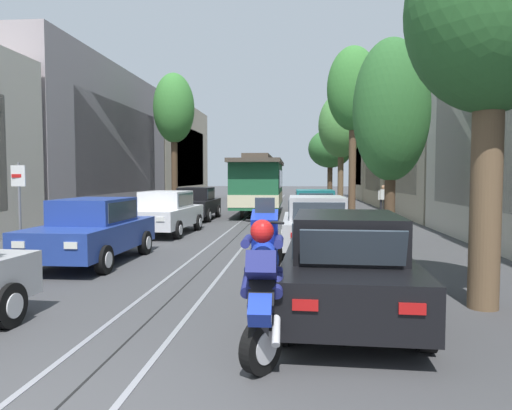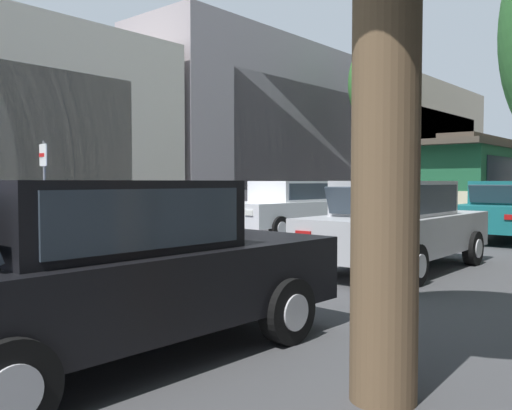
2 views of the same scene
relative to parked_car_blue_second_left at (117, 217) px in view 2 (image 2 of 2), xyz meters
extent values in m
plane|color=#424244|center=(2.88, 11.63, -0.80)|extent=(160.00, 160.00, 0.00)
cube|color=gray|center=(2.35, 14.57, -0.79)|extent=(0.08, 57.30, 0.01)
cube|color=gray|center=(3.41, 14.57, -0.79)|extent=(0.08, 57.30, 0.01)
cube|color=black|center=(2.88, 14.57, -0.80)|extent=(0.03, 57.30, 0.01)
cube|color=gray|center=(-7.02, 14.57, 3.29)|extent=(4.63, 16.13, 8.18)
cube|color=#2D3842|center=(-4.73, 14.57, 2.88)|extent=(0.04, 11.50, 4.91)
cube|color=#BCAD93|center=(-6.89, 31.00, 3.49)|extent=(4.37, 16.13, 8.58)
cube|color=#2D3842|center=(-4.73, 31.00, 3.06)|extent=(0.04, 11.50, 5.15)
cube|color=#233D93|center=(0.00, -0.04, -0.15)|extent=(1.85, 4.32, 0.66)
cube|color=#233D93|center=(0.00, 0.11, 0.48)|extent=(1.50, 2.08, 0.60)
cube|color=#2D3842|center=(-0.01, -0.73, 0.46)|extent=(1.33, 0.24, 0.47)
cube|color=#2D3842|center=(0.01, 1.29, 0.46)|extent=(1.30, 0.21, 0.45)
cube|color=#2D3842|center=(0.75, 0.10, 0.48)|extent=(0.05, 1.81, 0.47)
cube|color=#2D3842|center=(-0.75, 0.12, 0.48)|extent=(0.05, 1.81, 0.47)
cube|color=white|center=(0.53, -2.21, -0.05)|extent=(0.28, 0.04, 0.14)
cube|color=#B21414|center=(0.58, 2.11, -0.05)|extent=(0.28, 0.04, 0.12)
cube|color=white|center=(-0.58, -2.19, -0.05)|extent=(0.28, 0.04, 0.14)
cube|color=#B21414|center=(-0.54, 2.13, -0.05)|extent=(0.28, 0.04, 0.12)
cylinder|color=black|center=(0.87, -1.38, -0.48)|extent=(0.21, 0.64, 0.64)
cylinder|color=silver|center=(0.98, -1.38, -0.48)|extent=(0.02, 0.35, 0.35)
cylinder|color=black|center=(-0.89, -1.36, -0.48)|extent=(0.21, 0.64, 0.64)
cylinder|color=silver|center=(-1.00, -1.36, -0.48)|extent=(0.02, 0.35, 0.35)
cylinder|color=black|center=(0.89, 1.28, -0.48)|extent=(0.21, 0.64, 0.64)
cylinder|color=silver|center=(1.00, 1.28, -0.48)|extent=(0.02, 0.35, 0.35)
cylinder|color=black|center=(-0.87, 1.30, -0.48)|extent=(0.21, 0.64, 0.64)
cylinder|color=silver|center=(-0.98, 1.30, -0.48)|extent=(0.02, 0.35, 0.35)
cube|color=silver|center=(0.17, 5.81, -0.15)|extent=(1.99, 4.38, 0.66)
cube|color=silver|center=(0.18, 5.96, 0.48)|extent=(1.57, 2.13, 0.60)
cube|color=#2D3842|center=(0.14, 5.12, 0.46)|extent=(1.34, 0.28, 0.47)
cube|color=#2D3842|center=(0.23, 7.14, 0.46)|extent=(1.30, 0.26, 0.45)
cube|color=#2D3842|center=(0.93, 5.92, 0.48)|extent=(0.11, 1.81, 0.47)
cube|color=#2D3842|center=(-0.57, 5.99, 0.48)|extent=(0.11, 1.81, 0.47)
cube|color=white|center=(0.63, 3.62, -0.05)|extent=(0.28, 0.05, 0.14)
cube|color=#B21414|center=(0.83, 7.94, -0.05)|extent=(0.28, 0.05, 0.12)
cube|color=white|center=(-0.48, 3.68, -0.05)|extent=(0.28, 0.05, 0.14)
cube|color=#B21414|center=(-0.29, 7.99, -0.05)|extent=(0.28, 0.05, 0.12)
cylinder|color=black|center=(0.99, 4.44, -0.48)|extent=(0.23, 0.65, 0.64)
cylinder|color=silver|center=(1.10, 4.43, -0.48)|extent=(0.04, 0.35, 0.35)
cylinder|color=black|center=(-0.77, 4.52, -0.48)|extent=(0.23, 0.65, 0.64)
cylinder|color=silver|center=(-0.88, 4.52, -0.48)|extent=(0.04, 0.35, 0.35)
cylinder|color=black|center=(1.11, 7.10, -0.48)|extent=(0.23, 0.65, 0.64)
cylinder|color=silver|center=(1.22, 7.09, -0.48)|extent=(0.04, 0.35, 0.35)
cylinder|color=black|center=(-0.65, 7.18, -0.48)|extent=(0.23, 0.65, 0.64)
cylinder|color=silver|center=(-0.76, 7.18, -0.48)|extent=(0.04, 0.35, 0.35)
cube|color=black|center=(0.01, 11.72, -0.15)|extent=(1.80, 4.30, 0.66)
cube|color=black|center=(0.01, 11.87, 0.48)|extent=(1.48, 2.06, 0.60)
cube|color=#2D3842|center=(0.01, 11.03, 0.46)|extent=(1.33, 0.22, 0.47)
cube|color=#2D3842|center=(0.01, 13.05, 0.46)|extent=(1.30, 0.20, 0.45)
cube|color=#2D3842|center=(0.76, 11.87, 0.48)|extent=(0.03, 1.81, 0.47)
cube|color=#2D3842|center=(-0.74, 11.87, 0.48)|extent=(0.03, 1.81, 0.47)
cube|color=white|center=(0.57, 9.56, -0.05)|extent=(0.28, 0.04, 0.14)
cube|color=#B21414|center=(0.57, 13.88, -0.05)|extent=(0.28, 0.04, 0.12)
cube|color=white|center=(-0.55, 9.56, -0.05)|extent=(0.28, 0.04, 0.14)
cube|color=#B21414|center=(-0.55, 13.88, -0.05)|extent=(0.28, 0.04, 0.12)
cylinder|color=black|center=(0.89, 10.39, -0.48)|extent=(0.20, 0.64, 0.64)
cylinder|color=silver|center=(1.00, 10.39, -0.48)|extent=(0.02, 0.35, 0.35)
cylinder|color=black|center=(-0.87, 10.39, -0.48)|extent=(0.20, 0.64, 0.64)
cylinder|color=silver|center=(-0.98, 10.39, -0.48)|extent=(0.02, 0.35, 0.35)
cylinder|color=black|center=(0.89, 13.05, -0.48)|extent=(0.20, 0.64, 0.64)
cylinder|color=silver|center=(1.00, 13.05, -0.48)|extent=(0.02, 0.35, 0.35)
cylinder|color=black|center=(-0.87, 13.05, -0.48)|extent=(0.20, 0.64, 0.64)
cylinder|color=silver|center=(-0.98, 13.05, -0.48)|extent=(0.02, 0.35, 0.35)
cube|color=black|center=(5.80, -4.07, -0.15)|extent=(1.96, 4.36, 0.66)
cube|color=black|center=(5.80, -4.22, 0.48)|extent=(1.55, 2.12, 0.60)
cube|color=#2D3842|center=(5.83, -3.38, 0.46)|extent=(1.34, 0.27, 0.47)
cube|color=#2D3842|center=(5.05, -4.19, 0.48)|extent=(0.10, 1.81, 0.47)
cube|color=#2D3842|center=(6.54, -4.25, 0.48)|extent=(0.10, 1.81, 0.47)
cube|color=white|center=(5.33, -1.89, -0.05)|extent=(0.28, 0.05, 0.14)
cube|color=white|center=(6.44, -1.93, -0.05)|extent=(0.28, 0.05, 0.14)
cylinder|color=black|center=(4.97, -2.71, -0.48)|extent=(0.22, 0.65, 0.64)
cylinder|color=silver|center=(4.86, -2.70, -0.48)|extent=(0.03, 0.35, 0.35)
cylinder|color=black|center=(6.73, -2.77, -0.48)|extent=(0.22, 0.65, 0.64)
cylinder|color=silver|center=(6.84, -2.78, -0.48)|extent=(0.03, 0.35, 0.35)
cylinder|color=black|center=(6.63, -5.44, -0.48)|extent=(0.22, 0.65, 0.64)
cylinder|color=silver|center=(6.74, -5.44, -0.48)|extent=(0.03, 0.35, 0.35)
cube|color=#B7B7BC|center=(5.57, 2.03, -0.15)|extent=(1.85, 4.32, 0.66)
cube|color=#B7B7BC|center=(5.57, 1.88, 0.48)|extent=(1.50, 2.08, 0.60)
cube|color=#2D3842|center=(5.56, 2.72, 0.46)|extent=(1.33, 0.24, 0.47)
cube|color=#2D3842|center=(5.59, 0.70, 0.46)|extent=(1.30, 0.21, 0.45)
cube|color=#2D3842|center=(4.83, 1.87, 0.48)|extent=(0.05, 1.81, 0.47)
cube|color=#2D3842|center=(6.32, 1.89, 0.48)|extent=(0.05, 1.81, 0.47)
cube|color=white|center=(4.99, 4.19, -0.05)|extent=(0.28, 0.04, 0.14)
cube|color=#B21414|center=(5.04, -0.13, -0.05)|extent=(0.28, 0.04, 0.12)
cube|color=white|center=(6.11, 4.20, -0.05)|extent=(0.28, 0.04, 0.14)
cube|color=#B21414|center=(6.15, -0.12, -0.05)|extent=(0.28, 0.04, 0.12)
cylinder|color=black|center=(4.68, 3.36, -0.48)|extent=(0.21, 0.64, 0.64)
cylinder|color=silver|center=(4.57, 3.35, -0.48)|extent=(0.02, 0.35, 0.35)
cylinder|color=black|center=(6.44, 3.38, -0.48)|extent=(0.21, 0.64, 0.64)
cylinder|color=silver|center=(6.55, 3.38, -0.48)|extent=(0.02, 0.35, 0.35)
cylinder|color=black|center=(4.71, 0.69, -0.48)|extent=(0.21, 0.64, 0.64)
cylinder|color=silver|center=(4.60, 0.69, -0.48)|extent=(0.02, 0.35, 0.35)
cylinder|color=black|center=(6.47, 0.71, -0.48)|extent=(0.21, 0.64, 0.64)
cylinder|color=silver|center=(6.58, 0.71, -0.48)|extent=(0.02, 0.35, 0.35)
cube|color=#196B70|center=(5.72, 8.40, -0.15)|extent=(1.88, 4.33, 0.66)
cube|color=#196B70|center=(5.73, 8.25, 0.48)|extent=(1.51, 2.09, 0.60)
cube|color=#2D3842|center=(5.75, 7.07, 0.46)|extent=(1.30, 0.22, 0.45)
cube|color=#2D3842|center=(4.98, 8.24, 0.48)|extent=(0.06, 1.81, 0.47)
cube|color=white|center=(5.13, 10.55, -0.05)|extent=(0.28, 0.04, 0.14)
cube|color=#B21414|center=(5.20, 6.23, -0.05)|extent=(0.28, 0.04, 0.12)
cube|color=#B21414|center=(6.32, 6.25, -0.05)|extent=(0.28, 0.04, 0.12)
cylinder|color=black|center=(4.82, 9.72, -0.48)|extent=(0.21, 0.64, 0.64)
cylinder|color=silver|center=(4.71, 9.72, -0.48)|extent=(0.03, 0.35, 0.35)
cylinder|color=black|center=(4.87, 7.06, -0.48)|extent=(0.21, 0.64, 0.64)
cylinder|color=silver|center=(4.76, 7.05, -0.48)|extent=(0.03, 0.35, 0.35)
cylinder|color=#4C3826|center=(-1.95, 15.12, 1.70)|extent=(0.35, 0.35, 5.00)
ellipsoid|color=#387A33|center=(-1.95, 15.12, 5.18)|extent=(2.29, 2.40, 3.89)
cylinder|color=brown|center=(8.07, -3.40, 1.16)|extent=(0.48, 0.48, 3.93)
cube|color=#1E5B38|center=(2.88, 14.71, 0.85)|extent=(2.49, 7.53, 2.30)
cube|color=beige|center=(2.88, 14.71, 0.15)|extent=(2.54, 7.57, 0.60)
cube|color=#473D33|center=(2.83, 19.00, -0.25)|extent=(2.41, 1.13, 0.10)
cylinder|color=beige|center=(1.70, 19.44, 0.85)|extent=(0.08, 0.08, 2.30)
cube|color=#473D33|center=(2.88, 15.00, 2.10)|extent=(2.68, 9.13, 0.20)
cube|color=#473D33|center=(2.88, 14.71, 2.34)|extent=(1.39, 5.64, 0.28)
cube|color=#2D3842|center=(1.66, 14.69, 1.20)|extent=(0.11, 6.37, 0.90)
cylinder|color=#332D28|center=(2.16, 16.76, -0.45)|extent=(0.13, 0.70, 0.70)
cylinder|color=#332D28|center=(3.56, 16.78, -0.45)|extent=(0.13, 0.70, 0.70)
cylinder|color=#332D28|center=(2.21, 12.63, -0.45)|extent=(0.13, 0.70, 0.70)
cylinder|color=#332D28|center=(3.61, 12.65, -0.45)|extent=(0.13, 0.70, 0.70)
cylinder|color=slate|center=(-1.28, -0.97, 0.42)|extent=(0.06, 0.06, 2.45)
cube|color=white|center=(-1.28, -0.99, 1.35)|extent=(0.36, 0.06, 0.48)
cube|color=red|center=(-1.28, -1.01, 1.35)|extent=(0.30, 0.01, 0.08)
camera|label=1|loc=(5.09, -11.26, 1.33)|focal=33.26mm
camera|label=2|loc=(9.83, -6.87, 0.77)|focal=37.60mm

